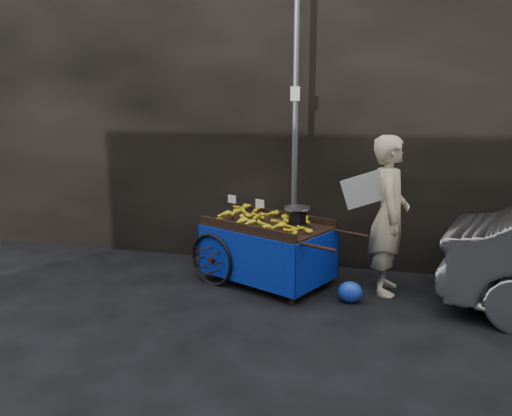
# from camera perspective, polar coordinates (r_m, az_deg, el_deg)

# --- Properties ---
(ground) EXTENTS (80.00, 80.00, 0.00)m
(ground) POSITION_cam_1_polar(r_m,az_deg,el_deg) (5.89, -0.96, -10.91)
(ground) COLOR black
(ground) RESTS_ON ground
(building_wall) EXTENTS (13.50, 2.00, 5.00)m
(building_wall) POSITION_cam_1_polar(r_m,az_deg,el_deg) (7.90, 6.93, 13.42)
(building_wall) COLOR black
(building_wall) RESTS_ON ground
(street_pole) EXTENTS (0.12, 0.10, 4.00)m
(street_pole) POSITION_cam_1_polar(r_m,az_deg,el_deg) (6.64, 4.52, 9.49)
(street_pole) COLOR slate
(street_pole) RESTS_ON ground
(banana_cart) EXTENTS (2.27, 1.71, 1.13)m
(banana_cart) POSITION_cam_1_polar(r_m,az_deg,el_deg) (6.38, 1.00, -2.49)
(banana_cart) COLOR black
(banana_cart) RESTS_ON ground
(vendor) EXTENTS (0.82, 0.70, 1.92)m
(vendor) POSITION_cam_1_polar(r_m,az_deg,el_deg) (6.19, 14.96, -0.83)
(vendor) COLOR #C6B793
(vendor) RESTS_ON ground
(plastic_bag) EXTENTS (0.28, 0.22, 0.25)m
(plastic_bag) POSITION_cam_1_polar(r_m,az_deg,el_deg) (5.99, 10.71, -9.43)
(plastic_bag) COLOR #193BBE
(plastic_bag) RESTS_ON ground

